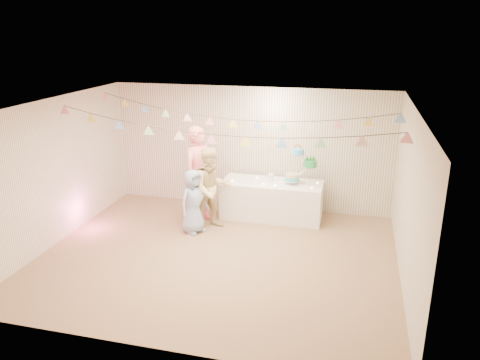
% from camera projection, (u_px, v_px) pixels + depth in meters
% --- Properties ---
extents(floor, '(6.00, 6.00, 0.00)m').
position_uv_depth(floor, '(217.00, 257.00, 8.04)').
color(floor, '#816246').
rests_on(floor, ground).
extents(ceiling, '(6.00, 6.00, 0.00)m').
position_uv_depth(ceiling, '(215.00, 106.00, 7.23)').
color(ceiling, silver).
rests_on(ceiling, ground).
extents(back_wall, '(6.00, 6.00, 0.00)m').
position_uv_depth(back_wall, '(250.00, 148.00, 9.94)').
color(back_wall, silver).
rests_on(back_wall, ground).
extents(front_wall, '(6.00, 6.00, 0.00)m').
position_uv_depth(front_wall, '(153.00, 254.00, 5.33)').
color(front_wall, silver).
rests_on(front_wall, ground).
extents(left_wall, '(5.00, 5.00, 0.00)m').
position_uv_depth(left_wall, '(55.00, 172.00, 8.33)').
color(left_wall, silver).
rests_on(left_wall, ground).
extents(right_wall, '(5.00, 5.00, 0.00)m').
position_uv_depth(right_wall, '(409.00, 201.00, 6.94)').
color(right_wall, silver).
rests_on(right_wall, ground).
extents(table, '(2.03, 0.81, 0.76)m').
position_uv_depth(table, '(272.00, 200.00, 9.59)').
color(table, white).
rests_on(table, floor).
extents(cake_stand, '(0.68, 0.40, 0.75)m').
position_uv_depth(cake_stand, '(300.00, 166.00, 9.28)').
color(cake_stand, silver).
rests_on(cake_stand, table).
extents(cake_bottom, '(0.31, 0.31, 0.15)m').
position_uv_depth(cake_bottom, '(292.00, 180.00, 9.35)').
color(cake_bottom, '#29C0BB').
rests_on(cake_bottom, cake_stand).
extents(cake_middle, '(0.27, 0.27, 0.22)m').
position_uv_depth(cake_middle, '(310.00, 167.00, 9.33)').
color(cake_middle, '#1F9043').
rests_on(cake_middle, cake_stand).
extents(cake_top_tier, '(0.25, 0.25, 0.19)m').
position_uv_depth(cake_top_tier, '(298.00, 154.00, 9.19)').
color(cake_top_tier, '#4FB8F8').
rests_on(cake_top_tier, cake_stand).
extents(platter, '(0.35, 0.35, 0.02)m').
position_uv_depth(platter, '(247.00, 181.00, 9.55)').
color(platter, white).
rests_on(platter, table).
extents(posy, '(0.15, 0.15, 0.17)m').
position_uv_depth(posy, '(271.00, 178.00, 9.51)').
color(posy, white).
rests_on(posy, table).
extents(person_adult_a, '(0.77, 0.85, 1.95)m').
position_uv_depth(person_adult_a, '(200.00, 175.00, 9.23)').
color(person_adult_a, '#F58081').
rests_on(person_adult_a, floor).
extents(person_adult_b, '(1.00, 0.98, 1.62)m').
position_uv_depth(person_adult_b, '(212.00, 189.00, 8.95)').
color(person_adult_b, beige).
rests_on(person_adult_b, floor).
extents(person_child, '(0.65, 0.72, 1.24)m').
position_uv_depth(person_child, '(194.00, 201.00, 8.83)').
color(person_child, '#90A7CC').
rests_on(person_child, floor).
extents(bunting_back, '(5.60, 1.10, 0.40)m').
position_uv_depth(bunting_back, '(233.00, 110.00, 8.32)').
color(bunting_back, pink).
rests_on(bunting_back, ceiling).
extents(bunting_front, '(5.60, 0.90, 0.36)m').
position_uv_depth(bunting_front, '(211.00, 126.00, 7.13)').
color(bunting_front, '#72A5E5').
rests_on(bunting_front, ceiling).
extents(tealight_0, '(0.04, 0.04, 0.03)m').
position_uv_depth(tealight_0, '(232.00, 181.00, 9.52)').
color(tealight_0, '#FFD88C').
rests_on(tealight_0, table).
extents(tealight_1, '(0.04, 0.04, 0.03)m').
position_uv_depth(tealight_1, '(257.00, 178.00, 9.72)').
color(tealight_1, '#FFD88C').
rests_on(tealight_1, table).
extents(tealight_2, '(0.04, 0.04, 0.03)m').
position_uv_depth(tealight_2, '(275.00, 185.00, 9.24)').
color(tealight_2, '#FFD88C').
rests_on(tealight_2, table).
extents(tealight_3, '(0.04, 0.04, 0.03)m').
position_uv_depth(tealight_3, '(291.00, 179.00, 9.59)').
color(tealight_3, '#FFD88C').
rests_on(tealight_3, table).
extents(tealight_4, '(0.04, 0.04, 0.03)m').
position_uv_depth(tealight_4, '(312.00, 188.00, 9.11)').
color(tealight_4, '#FFD88C').
rests_on(tealight_4, table).
extents(tealight_5, '(0.04, 0.04, 0.03)m').
position_uv_depth(tealight_5, '(318.00, 183.00, 9.40)').
color(tealight_5, '#FFD88C').
rests_on(tealight_5, table).
extents(tealight_6, '(0.04, 0.04, 0.03)m').
position_uv_depth(tealight_6, '(263.00, 184.00, 9.31)').
color(tealight_6, '#FFD88C').
rests_on(tealight_6, table).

